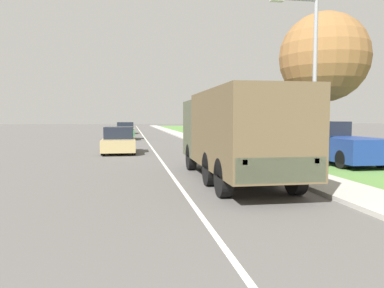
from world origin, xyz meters
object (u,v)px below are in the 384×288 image
Objects in this scene: car_nearest_ahead at (119,141)px; car_second_ahead at (125,132)px; military_truck at (235,131)px; car_third_ahead at (127,128)px; pickup_truck at (335,144)px; lamp_post at (308,67)px.

car_nearest_ahead is 0.92× the size of car_second_ahead.
car_second_ahead is (0.21, 14.40, 0.05)m from car_nearest_ahead.
car_second_ahead is (-3.90, 25.06, -0.92)m from military_truck.
car_third_ahead is 0.86× the size of pickup_truck.
pickup_truck reaches higher than car_nearest_ahead.
car_second_ahead is 0.96× the size of car_third_ahead.
lamp_post reaches higher than car_nearest_ahead.
pickup_truck is (9.80, -34.59, 0.22)m from car_third_ahead.
lamp_post is (6.47, -25.04, 3.06)m from car_second_ahead.
military_truck is at bearing -145.76° from pickup_truck.
pickup_truck is (10.10, -6.58, 0.20)m from car_nearest_ahead.
lamp_post reaches higher than car_third_ahead.
pickup_truck is (5.99, 4.08, -0.77)m from military_truck.
car_nearest_ahead is 28.02m from car_third_ahead.
military_truck is at bearing -81.16° from car_second_ahead.
car_second_ahead is at bearing 89.17° from car_nearest_ahead.
pickup_truck is at bearing 49.87° from lamp_post.
military_truck reaches higher than car_nearest_ahead.
pickup_truck is at bearing 34.24° from military_truck.
car_nearest_ahead is 0.88× the size of car_third_ahead.
military_truck is 11.46m from car_nearest_ahead.
military_truck reaches higher than car_third_ahead.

